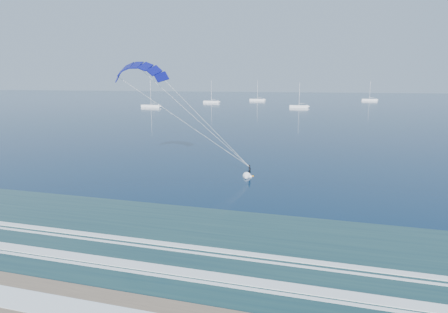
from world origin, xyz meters
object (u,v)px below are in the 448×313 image
sailboat_0 (151,106)px  sailboat_2 (257,100)px  sailboat_4 (369,100)px  sailboat_3 (299,106)px  kitesurfer_rig (194,117)px  sailboat_1 (211,102)px

sailboat_0 → sailboat_2: bearing=65.4°
sailboat_2 → sailboat_4: (70.32, 20.42, -0.00)m
sailboat_2 → sailboat_3: size_ratio=1.08×
sailboat_2 → sailboat_3: (33.56, -62.66, -0.00)m
sailboat_2 → sailboat_3: bearing=-61.8°
sailboat_2 → sailboat_4: sailboat_2 is taller
sailboat_3 → sailboat_4: size_ratio=0.95×
sailboat_2 → kitesurfer_rig: bearing=-80.4°
sailboat_2 → sailboat_0: bearing=-114.6°
sailboat_1 → kitesurfer_rig: bearing=-72.4°
sailboat_1 → sailboat_3: (54.46, -30.02, -0.00)m
sailboat_4 → kitesurfer_rig: bearing=-98.6°
kitesurfer_rig → sailboat_2: size_ratio=1.41×
kitesurfer_rig → sailboat_0: 149.45m
sailboat_0 → sailboat_2: (36.61, 79.80, -0.00)m
sailboat_1 → sailboat_4: sailboat_1 is taller
kitesurfer_rig → sailboat_3: (-1.98, 147.80, -7.41)m
sailboat_0 → kitesurfer_rig: bearing=-61.1°
sailboat_1 → sailboat_4: size_ratio=1.01×
sailboat_0 → sailboat_4: 146.56m
sailboat_0 → sailboat_4: bearing=43.1°
sailboat_3 → sailboat_1: bearing=151.1°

